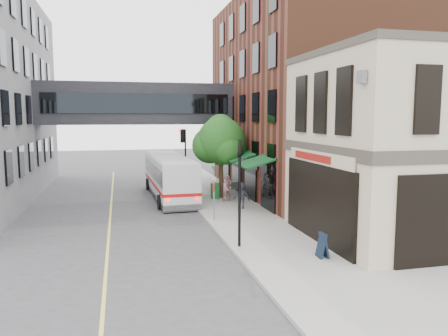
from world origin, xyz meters
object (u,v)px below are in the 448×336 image
bus (169,175)px  pedestrian_b (228,189)px  newspaper_box (215,191)px  sandwich_board (323,245)px  pedestrian_c (241,195)px  pedestrian_a (227,186)px

bus → pedestrian_b: bearing=-42.0°
newspaper_box → sandwich_board: bearing=-81.6°
pedestrian_b → pedestrian_c: size_ratio=1.04×
pedestrian_a → pedestrian_b: size_ratio=0.99×
bus → sandwich_board: bearing=-74.2°
pedestrian_c → sandwich_board: 9.47m
pedestrian_a → newspaper_box: bearing=163.6°
bus → newspaper_box: 3.55m
sandwich_board → bus: bearing=107.9°
newspaper_box → pedestrian_a: bearing=-1.3°
pedestrian_c → newspaper_box: 3.58m
bus → pedestrian_b: size_ratio=6.45×
pedestrian_c → pedestrian_b: bearing=126.6°
pedestrian_b → sandwich_board: 11.83m
pedestrian_b → bus: bearing=127.6°
pedestrian_c → sandwich_board: bearing=-55.2°
pedestrian_a → pedestrian_b: (-0.21, -1.07, 0.01)m
bus → pedestrian_a: bus is taller
pedestrian_a → newspaper_box: 0.88m
newspaper_box → sandwich_board: (1.41, -12.91, -0.03)m
bus → pedestrian_c: 6.57m
bus → sandwich_board: 15.49m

